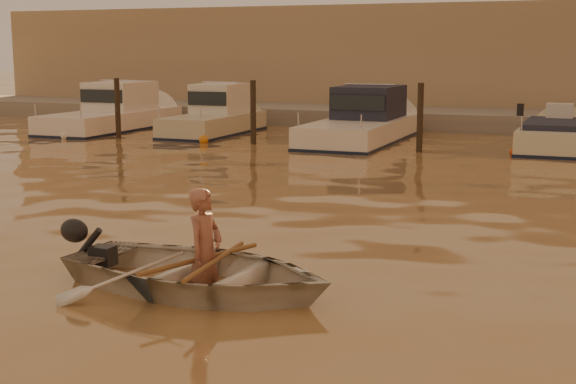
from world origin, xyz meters
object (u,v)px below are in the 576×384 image
at_px(dinghy, 198,272).
at_px(moored_boat_0, 111,113).
at_px(moored_boat_2, 363,122).
at_px(moored_boat_3, 556,141).
at_px(person, 205,253).
at_px(waterfront_building, 491,62).
at_px(moored_boat_1, 213,116).

height_order(dinghy, moored_boat_0, moored_boat_0).
xyz_separation_m(moored_boat_2, moored_boat_3, (6.03, 0.00, -0.40)).
bearing_deg(person, moored_boat_2, 14.51).
xyz_separation_m(moored_boat_0, waterfront_building, (12.24, 11.00, 1.77)).
relative_size(dinghy, moored_boat_1, 0.61).
relative_size(dinghy, moored_boat_0, 0.49).
relative_size(dinghy, moored_boat_2, 0.45).
bearing_deg(dinghy, moored_boat_1, 30.94).
relative_size(moored_boat_0, waterfront_building, 0.16).
bearing_deg(moored_boat_0, moored_boat_1, 0.00).
bearing_deg(moored_boat_2, moored_boat_3, 0.00).
bearing_deg(moored_boat_2, waterfront_building, 76.91).
relative_size(person, waterfront_building, 0.03).
bearing_deg(moored_boat_3, moored_boat_1, 180.00).
height_order(moored_boat_0, moored_boat_3, moored_boat_0).
xyz_separation_m(moored_boat_3, waterfront_building, (-3.47, 11.00, 2.17)).
xyz_separation_m(dinghy, moored_boat_3, (3.22, 16.73, -0.02)).
height_order(moored_boat_0, waterfront_building, waterfront_building).
relative_size(moored_boat_0, moored_boat_3, 1.26).
height_order(dinghy, waterfront_building, waterfront_building).
xyz_separation_m(dinghy, moored_boat_0, (-12.50, 16.73, 0.38)).
relative_size(moored_boat_2, waterfront_building, 0.17).
xyz_separation_m(moored_boat_1, moored_boat_3, (11.49, 0.00, -0.40)).
relative_size(moored_boat_0, moored_boat_2, 0.92).
distance_m(dinghy, waterfront_building, 27.82).
height_order(moored_boat_3, waterfront_building, waterfront_building).
distance_m(person, moored_boat_2, 16.99).
height_order(moored_boat_2, waterfront_building, waterfront_building).
bearing_deg(moored_boat_3, waterfront_building, 107.53).
relative_size(moored_boat_2, moored_boat_3, 1.37).
bearing_deg(person, waterfront_building, 5.37).
bearing_deg(dinghy, moored_boat_3, -6.25).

